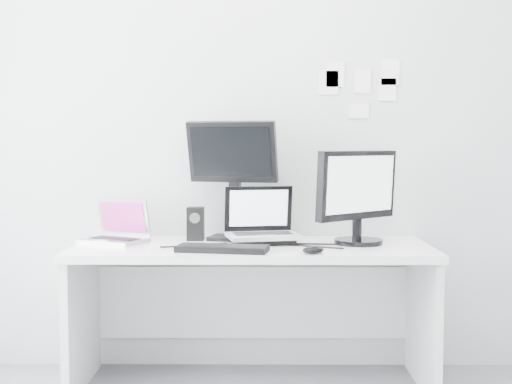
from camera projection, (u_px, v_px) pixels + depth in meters
back_wall at (253, 124)px, 3.82m from camera, size 3.60×0.00×3.60m
desk at (252, 316)px, 3.54m from camera, size 1.80×0.70×0.73m
macbook at (113, 220)px, 3.59m from camera, size 0.39×0.35×0.24m
speaker at (196, 224)px, 3.68m from camera, size 0.10×0.10×0.18m
dell_laptop at (263, 215)px, 3.55m from camera, size 0.41×0.35×0.30m
rear_monitor at (233, 179)px, 3.68m from camera, size 0.50×0.29×0.65m
samsung_monitor at (359, 196)px, 3.53m from camera, size 0.57×0.54×0.49m
keyboard at (222, 249)px, 3.30m from camera, size 0.45×0.23×0.03m
mouse at (313, 250)px, 3.23m from camera, size 0.13×0.10×0.04m
wall_note_0 at (335, 74)px, 3.79m from camera, size 0.10×0.00×0.14m
wall_note_1 at (363, 81)px, 3.79m from camera, size 0.09×0.00×0.13m
wall_note_2 at (390, 72)px, 3.79m from camera, size 0.10×0.00×0.14m
wall_note_3 at (359, 111)px, 3.81m from camera, size 0.11×0.00×0.08m
wall_note_4 at (329, 83)px, 3.80m from camera, size 0.11×0.00×0.13m
wall_note_5 at (387, 89)px, 3.80m from camera, size 0.10×0.00×0.12m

